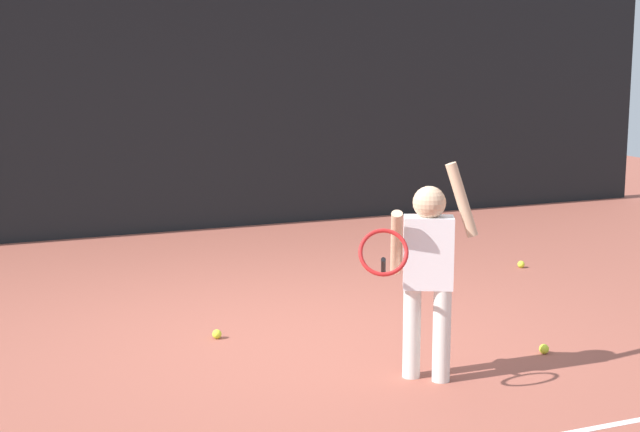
# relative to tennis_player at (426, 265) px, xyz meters

# --- Properties ---
(ground_plane) EXTENTS (20.00, 20.00, 0.00)m
(ground_plane) POSITION_rel_tennis_player_xyz_m (-0.44, 1.12, -0.73)
(ground_plane) COLOR #9E5142
(back_fence_windscreen) EXTENTS (12.96, 0.08, 3.86)m
(back_fence_windscreen) POSITION_rel_tennis_player_xyz_m (-0.44, 5.36, 1.20)
(back_fence_windscreen) COLOR black
(back_fence_windscreen) RESTS_ON ground
(fence_post_2) EXTENTS (0.09, 0.09, 4.01)m
(fence_post_2) POSITION_rel_tennis_player_xyz_m (1.67, 5.42, 1.28)
(fence_post_2) COLOR slate
(fence_post_2) RESTS_ON ground
(fence_post_3) EXTENTS (0.09, 0.09, 4.01)m
(fence_post_3) POSITION_rel_tennis_player_xyz_m (5.89, 5.42, 1.28)
(fence_post_3) COLOR slate
(fence_post_3) RESTS_ON ground
(tennis_player) EXTENTS (0.87, 0.55, 1.35)m
(tennis_player) POSITION_rel_tennis_player_xyz_m (0.00, 0.00, 0.00)
(tennis_player) COLOR silver
(tennis_player) RESTS_ON ground
(tennis_ball_0) EXTENTS (0.07, 0.07, 0.07)m
(tennis_ball_0) POSITION_rel_tennis_player_xyz_m (2.30, 2.31, -0.69)
(tennis_ball_0) COLOR #CCE033
(tennis_ball_0) RESTS_ON ground
(tennis_ball_1) EXTENTS (0.07, 0.07, 0.07)m
(tennis_ball_1) POSITION_rel_tennis_player_xyz_m (-0.94, 1.30, -0.69)
(tennis_ball_1) COLOR #CCE033
(tennis_ball_1) RESTS_ON ground
(tennis_ball_2) EXTENTS (0.07, 0.07, 0.07)m
(tennis_ball_2) POSITION_rel_tennis_player_xyz_m (0.99, 0.14, -0.69)
(tennis_ball_2) COLOR #CCE033
(tennis_ball_2) RESTS_ON ground
(tennis_ball_4) EXTENTS (0.07, 0.07, 0.07)m
(tennis_ball_4) POSITION_rel_tennis_player_xyz_m (2.08, 4.45, -0.69)
(tennis_ball_4) COLOR #CCE033
(tennis_ball_4) RESTS_ON ground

